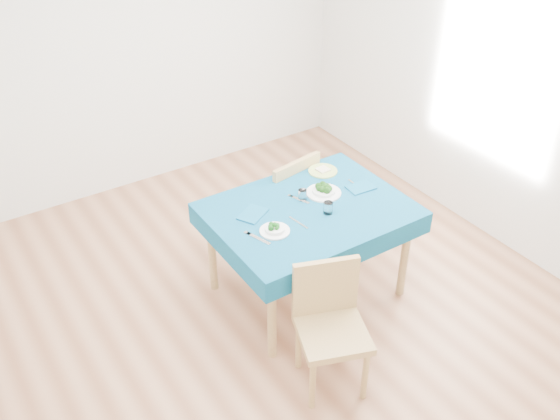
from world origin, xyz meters
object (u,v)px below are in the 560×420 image
bowl_far (324,189)px  side_plate (323,171)px  chair_near (333,322)px  table (308,251)px  bowl_near (275,228)px  chair_far (278,180)px

bowl_far → side_plate: (0.18, 0.26, -0.03)m
chair_near → table: bearing=84.6°
table → bowl_near: (-0.35, -0.10, 0.41)m
bowl_far → table: bearing=-153.5°
bowl_near → chair_far: bearing=55.7°
chair_far → bowl_far: (0.02, -0.57, 0.21)m
table → bowl_near: size_ratio=6.73×
chair_far → bowl_near: (-0.53, -0.78, 0.20)m
chair_near → bowl_far: size_ratio=4.07×
side_plate → bowl_far: bearing=-125.4°
chair_near → chair_far: size_ratio=0.89×
bowl_near → bowl_far: 0.59m
chair_far → bowl_far: size_ratio=4.58×
bowl_far → side_plate: bowl_far is taller
bowl_far → side_plate: bearing=54.6°
table → chair_far: bearing=75.3°
chair_far → side_plate: size_ratio=5.24×
chair_near → side_plate: chair_near is taller
chair_near → side_plate: size_ratio=4.67×
chair_far → chair_near: bearing=59.6°
table → bowl_far: (0.20, 0.10, 0.42)m
table → chair_near: 0.91m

